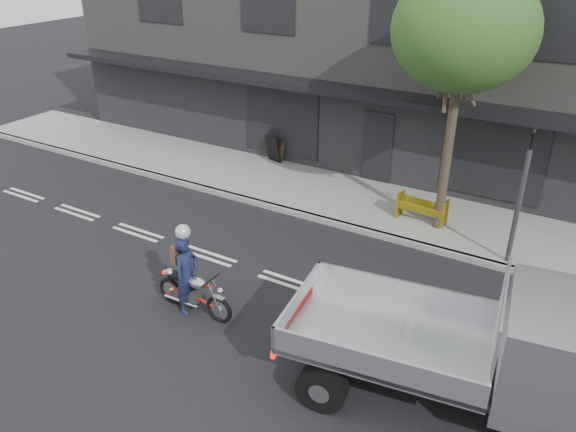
# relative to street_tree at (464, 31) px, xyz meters

# --- Properties ---
(ground) EXTENTS (80.00, 80.00, 0.00)m
(ground) POSITION_rel_street_tree_xyz_m (-2.20, -4.20, -5.28)
(ground) COLOR black
(ground) RESTS_ON ground
(sidewalk) EXTENTS (32.00, 3.20, 0.15)m
(sidewalk) POSITION_rel_street_tree_xyz_m (-2.20, 0.50, -5.20)
(sidewalk) COLOR gray
(sidewalk) RESTS_ON ground
(kerb) EXTENTS (32.00, 0.20, 0.15)m
(kerb) POSITION_rel_street_tree_xyz_m (-2.20, -1.10, -5.20)
(kerb) COLOR gray
(kerb) RESTS_ON ground
(building_main) EXTENTS (26.00, 10.00, 8.00)m
(building_main) POSITION_rel_street_tree_xyz_m (-2.20, 7.10, -1.28)
(building_main) COLOR slate
(building_main) RESTS_ON ground
(street_tree) EXTENTS (3.40, 3.40, 6.74)m
(street_tree) POSITION_rel_street_tree_xyz_m (0.00, 0.00, 0.00)
(street_tree) COLOR #382B21
(street_tree) RESTS_ON ground
(traffic_light_pole) EXTENTS (0.12, 0.12, 3.50)m
(traffic_light_pole) POSITION_rel_street_tree_xyz_m (2.00, -0.85, -3.63)
(traffic_light_pole) COLOR #2D2D30
(traffic_light_pole) RESTS_ON ground
(motorcycle) EXTENTS (1.95, 0.57, 1.00)m
(motorcycle) POSITION_rel_street_tree_xyz_m (-3.40, -6.18, -4.76)
(motorcycle) COLOR black
(motorcycle) RESTS_ON ground
(rider) EXTENTS (0.43, 0.65, 1.78)m
(rider) POSITION_rel_street_tree_xyz_m (-3.55, -6.18, -4.39)
(rider) COLOR #161E3F
(rider) RESTS_ON ground
(flatbed_ute) EXTENTS (5.70, 2.90, 2.53)m
(flatbed_ute) POSITION_rel_street_tree_xyz_m (3.15, -5.84, -3.83)
(flatbed_ute) COLOR black
(flatbed_ute) RESTS_ON ground
(construction_barrier) EXTENTS (1.40, 0.65, 0.76)m
(construction_barrier) POSITION_rel_street_tree_xyz_m (-0.52, -0.06, -4.75)
(construction_barrier) COLOR yellow
(construction_barrier) RESTS_ON sidewalk
(sandwich_board) EXTENTS (0.69, 0.55, 0.95)m
(sandwich_board) POSITION_rel_street_tree_xyz_m (-6.39, 1.80, -4.65)
(sandwich_board) COLOR black
(sandwich_board) RESTS_ON sidewalk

